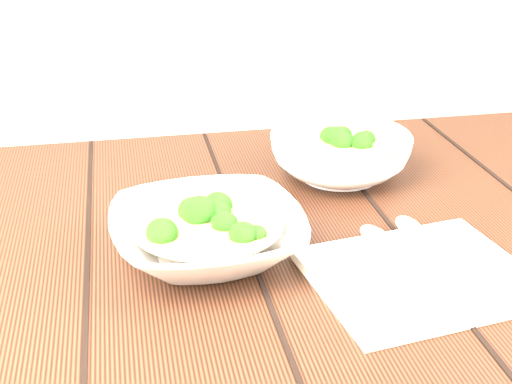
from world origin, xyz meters
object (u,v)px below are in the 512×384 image
at_px(soup_bowl_front, 208,233).
at_px(napkin, 420,276).
at_px(table, 259,312).
at_px(soup_bowl_back, 340,154).
at_px(trivet, 237,224).

height_order(soup_bowl_front, napkin, soup_bowl_front).
relative_size(table, soup_bowl_front, 4.77).
height_order(soup_bowl_back, trivet, soup_bowl_back).
height_order(soup_bowl_front, trivet, soup_bowl_front).
bearing_deg(napkin, trivet, 131.48).
relative_size(table, napkin, 4.90).
xyz_separation_m(soup_bowl_front, napkin, (0.23, -0.11, -0.03)).
bearing_deg(napkin, soup_bowl_back, 81.88).
xyz_separation_m(table, soup_bowl_front, (-0.07, -0.04, 0.15)).
xyz_separation_m(table, trivet, (-0.03, 0.01, 0.13)).
distance_m(soup_bowl_front, trivet, 0.07).
height_order(soup_bowl_front, soup_bowl_back, soup_bowl_back).
distance_m(table, soup_bowl_back, 0.28).
relative_size(trivet, napkin, 0.43).
distance_m(soup_bowl_front, napkin, 0.26).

